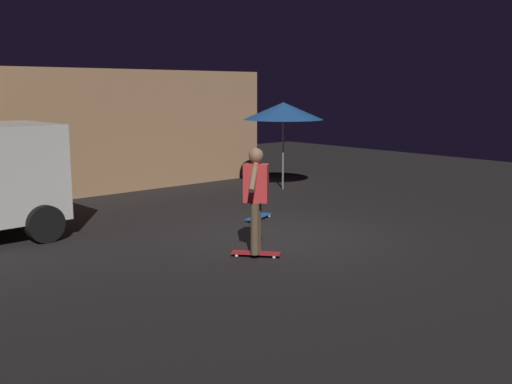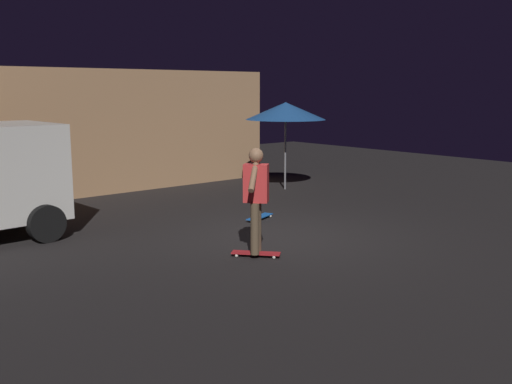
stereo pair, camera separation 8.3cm
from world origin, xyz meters
The scene contains 6 objects.
ground_plane centered at (0.00, 0.00, 0.00)m, with size 28.00×28.00×0.00m, color black.
low_building centered at (-0.70, 7.89, 1.57)m, with size 10.91×3.86×3.14m.
patio_umbrella centered at (3.65, 3.66, 2.07)m, with size 2.10×2.10×2.30m.
skateboard_ridden centered at (-1.15, -0.75, 0.06)m, with size 0.66×0.73×0.07m.
skateboard_spare centered at (0.68, 1.26, 0.06)m, with size 0.80×0.45×0.07m.
skater centered at (-1.15, -0.75, 1.04)m, with size 0.81×0.70×1.67m.
Camera 1 is at (-7.18, -7.66, 2.65)m, focal length 41.69 mm.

